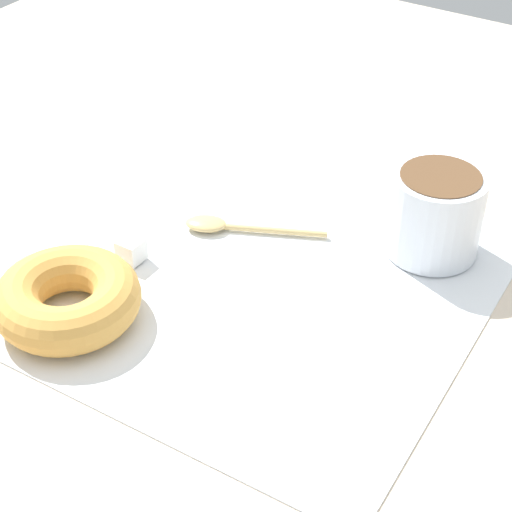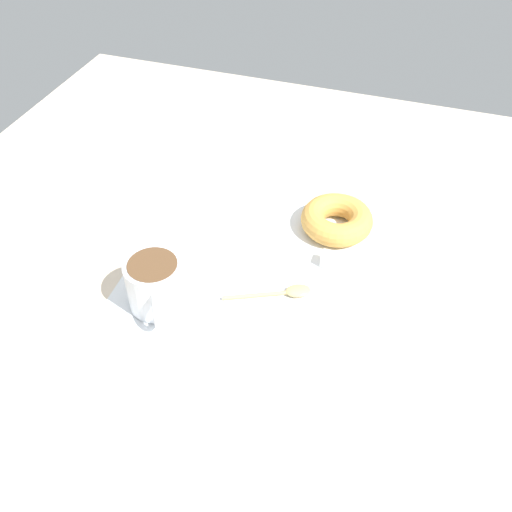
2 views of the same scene
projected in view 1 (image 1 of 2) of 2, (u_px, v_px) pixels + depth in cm
name	position (u px, v px, depth cm)	size (l,w,h in cm)	color
ground_plane	(262.00, 269.00, 72.33)	(120.00, 120.00, 2.00)	beige
napkin	(256.00, 277.00, 69.65)	(35.88, 35.88, 0.30)	white
coffee_cup	(435.00, 211.00, 70.28)	(7.76, 10.07, 7.31)	silver
donut	(67.00, 298.00, 64.42)	(11.21, 11.21, 3.69)	gold
spoon	(224.00, 225.00, 74.47)	(11.87, 6.64, 0.90)	#D8B772
sugar_cube	(131.00, 250.00, 70.68)	(1.96, 1.96, 1.96)	white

